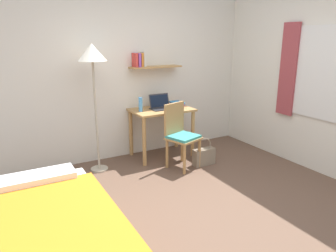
# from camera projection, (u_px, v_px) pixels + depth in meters

# --- Properties ---
(ground_plane) EXTENTS (5.28, 5.28, 0.00)m
(ground_plane) POSITION_uv_depth(u_px,v_px,m) (202.00, 212.00, 3.36)
(ground_plane) COLOR brown
(wall_back) EXTENTS (4.40, 0.27, 2.60)m
(wall_back) POSITION_uv_depth(u_px,v_px,m) (127.00, 72.00, 4.71)
(wall_back) COLOR silver
(wall_back) RESTS_ON ground_plane
(wall_right) EXTENTS (0.10, 4.40, 2.60)m
(wall_right) POSITION_uv_depth(u_px,v_px,m) (336.00, 78.00, 3.97)
(wall_right) COLOR silver
(wall_right) RESTS_ON ground_plane
(bed) EXTENTS (0.98, 1.95, 0.54)m
(bed) POSITION_uv_depth(u_px,v_px,m) (56.00, 245.00, 2.45)
(bed) COLOR #B2844C
(bed) RESTS_ON ground_plane
(desk) EXTENTS (0.92, 0.59, 0.75)m
(desk) POSITION_uv_depth(u_px,v_px,m) (162.00, 118.00, 4.82)
(desk) COLOR #B2844C
(desk) RESTS_ON ground_plane
(desk_chair) EXTENTS (0.50, 0.50, 0.92)m
(desk_chair) POSITION_uv_depth(u_px,v_px,m) (180.00, 133.00, 4.42)
(desk_chair) COLOR #B2844C
(desk_chair) RESTS_ON ground_plane
(standing_lamp) EXTENTS (0.37, 0.37, 1.73)m
(standing_lamp) POSITION_uv_depth(u_px,v_px,m) (93.00, 61.00, 4.03)
(standing_lamp) COLOR #B2A893
(standing_lamp) RESTS_ON ground_plane
(laptop) EXTENTS (0.33, 0.23, 0.22)m
(laptop) POSITION_uv_depth(u_px,v_px,m) (161.00, 105.00, 4.78)
(laptop) COLOR #2D2D33
(laptop) RESTS_ON desk
(water_bottle) EXTENTS (0.06, 0.06, 0.21)m
(water_bottle) POSITION_uv_depth(u_px,v_px,m) (141.00, 104.00, 4.59)
(water_bottle) COLOR #4C99DB
(water_bottle) RESTS_ON desk
(book_stack) EXTENTS (0.19, 0.24, 0.08)m
(book_stack) POSITION_uv_depth(u_px,v_px,m) (177.00, 104.00, 4.89)
(book_stack) COLOR #D13D38
(book_stack) RESTS_ON desk
(handbag) EXTENTS (0.33, 0.12, 0.41)m
(handbag) POSITION_uv_depth(u_px,v_px,m) (204.00, 156.00, 4.58)
(handbag) COLOR gray
(handbag) RESTS_ON ground_plane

